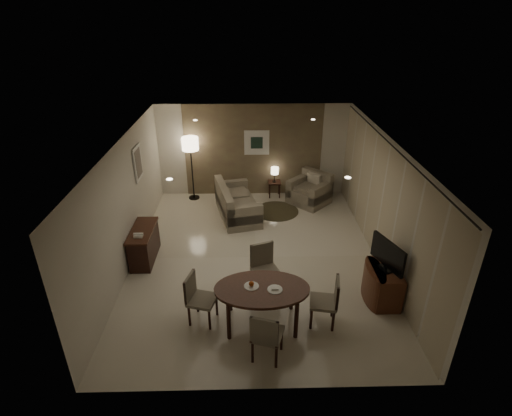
{
  "coord_description": "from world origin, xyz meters",
  "views": [
    {
      "loc": [
        -0.19,
        -7.58,
        5.1
      ],
      "look_at": [
        0.0,
        0.2,
        1.15
      ],
      "focal_mm": 28.0,
      "sensor_mm": 36.0,
      "label": 1
    }
  ],
  "objects_px": {
    "floor_lamp": "(192,169)",
    "sofa": "(238,201)",
    "chair_near": "(267,333)",
    "armchair": "(309,189)",
    "console_desk": "(144,244)",
    "chair_far": "(266,272)",
    "chair_right": "(323,301)",
    "side_table": "(274,189)",
    "tv_cabinet": "(384,284)",
    "chair_left": "(202,299)",
    "dining_table": "(262,306)"
  },
  "relations": [
    {
      "from": "dining_table",
      "to": "sofa",
      "type": "bearing_deg",
      "value": 96.78
    },
    {
      "from": "dining_table",
      "to": "armchair",
      "type": "distance_m",
      "value": 5.11
    },
    {
      "from": "dining_table",
      "to": "armchair",
      "type": "relative_size",
      "value": 1.66
    },
    {
      "from": "sofa",
      "to": "side_table",
      "type": "bearing_deg",
      "value": -54.79
    },
    {
      "from": "tv_cabinet",
      "to": "chair_near",
      "type": "height_order",
      "value": "chair_near"
    },
    {
      "from": "console_desk",
      "to": "chair_right",
      "type": "xyz_separation_m",
      "value": [
        3.61,
        -2.12,
        0.1
      ]
    },
    {
      "from": "chair_right",
      "to": "floor_lamp",
      "type": "xyz_separation_m",
      "value": [
        -2.89,
        5.29,
        0.45
      ]
    },
    {
      "from": "chair_near",
      "to": "armchair",
      "type": "height_order",
      "value": "chair_near"
    },
    {
      "from": "chair_near",
      "to": "chair_far",
      "type": "relative_size",
      "value": 0.94
    },
    {
      "from": "dining_table",
      "to": "floor_lamp",
      "type": "xyz_separation_m",
      "value": [
        -1.81,
        5.27,
        0.54
      ]
    },
    {
      "from": "chair_left",
      "to": "side_table",
      "type": "xyz_separation_m",
      "value": [
        1.62,
        5.26,
        -0.24
      ]
    },
    {
      "from": "dining_table",
      "to": "armchair",
      "type": "bearing_deg",
      "value": 72.43
    },
    {
      "from": "tv_cabinet",
      "to": "armchair",
      "type": "xyz_separation_m",
      "value": [
        -0.81,
        4.26,
        0.09
      ]
    },
    {
      "from": "tv_cabinet",
      "to": "sofa",
      "type": "height_order",
      "value": "sofa"
    },
    {
      "from": "console_desk",
      "to": "chair_left",
      "type": "height_order",
      "value": "chair_left"
    },
    {
      "from": "chair_right",
      "to": "side_table",
      "type": "height_order",
      "value": "chair_right"
    },
    {
      "from": "chair_left",
      "to": "chair_right",
      "type": "bearing_deg",
      "value": -77.22
    },
    {
      "from": "sofa",
      "to": "side_table",
      "type": "xyz_separation_m",
      "value": [
        1.07,
        1.21,
        -0.2
      ]
    },
    {
      "from": "chair_near",
      "to": "chair_right",
      "type": "xyz_separation_m",
      "value": [
        1.02,
        0.74,
        -0.01
      ]
    },
    {
      "from": "chair_left",
      "to": "sofa",
      "type": "distance_m",
      "value": 4.09
    },
    {
      "from": "dining_table",
      "to": "floor_lamp",
      "type": "distance_m",
      "value": 5.6
    },
    {
      "from": "floor_lamp",
      "to": "sofa",
      "type": "bearing_deg",
      "value": -40.59
    },
    {
      "from": "console_desk",
      "to": "dining_table",
      "type": "relative_size",
      "value": 0.73
    },
    {
      "from": "chair_far",
      "to": "armchair",
      "type": "xyz_separation_m",
      "value": [
        1.42,
        4.03,
        -0.07
      ]
    },
    {
      "from": "side_table",
      "to": "floor_lamp",
      "type": "distance_m",
      "value": 2.49
    },
    {
      "from": "chair_far",
      "to": "sofa",
      "type": "bearing_deg",
      "value": 80.33
    },
    {
      "from": "chair_far",
      "to": "chair_left",
      "type": "bearing_deg",
      "value": -167.6
    },
    {
      "from": "dining_table",
      "to": "sofa",
      "type": "height_order",
      "value": "sofa"
    },
    {
      "from": "floor_lamp",
      "to": "chair_left",
      "type": "bearing_deg",
      "value": -81.6
    },
    {
      "from": "chair_right",
      "to": "floor_lamp",
      "type": "bearing_deg",
      "value": -141.35
    },
    {
      "from": "console_desk",
      "to": "chair_near",
      "type": "xyz_separation_m",
      "value": [
        2.6,
        -2.86,
        0.1
      ]
    },
    {
      "from": "console_desk",
      "to": "floor_lamp",
      "type": "bearing_deg",
      "value": 77.12
    },
    {
      "from": "side_table",
      "to": "chair_near",
      "type": "bearing_deg",
      "value": -94.81
    },
    {
      "from": "side_table",
      "to": "floor_lamp",
      "type": "bearing_deg",
      "value": -178.06
    },
    {
      "from": "chair_left",
      "to": "sofa",
      "type": "bearing_deg",
      "value": 7.9
    },
    {
      "from": "console_desk",
      "to": "chair_far",
      "type": "xyz_separation_m",
      "value": [
        2.65,
        -1.27,
        0.13
      ]
    },
    {
      "from": "dining_table",
      "to": "chair_far",
      "type": "bearing_deg",
      "value": 82.02
    },
    {
      "from": "chair_right",
      "to": "floor_lamp",
      "type": "height_order",
      "value": "floor_lamp"
    },
    {
      "from": "console_desk",
      "to": "sofa",
      "type": "height_order",
      "value": "sofa"
    },
    {
      "from": "chair_near",
      "to": "side_table",
      "type": "relative_size",
      "value": 2.06
    },
    {
      "from": "chair_far",
      "to": "armchair",
      "type": "height_order",
      "value": "chair_far"
    },
    {
      "from": "chair_near",
      "to": "floor_lamp",
      "type": "distance_m",
      "value": 6.33
    },
    {
      "from": "dining_table",
      "to": "chair_left",
      "type": "bearing_deg",
      "value": 174.81
    },
    {
      "from": "chair_left",
      "to": "floor_lamp",
      "type": "bearing_deg",
      "value": 24.08
    },
    {
      "from": "console_desk",
      "to": "chair_left",
      "type": "bearing_deg",
      "value": -53.46
    },
    {
      "from": "chair_near",
      "to": "chair_right",
      "type": "relative_size",
      "value": 1.01
    },
    {
      "from": "chair_right",
      "to": "sofa",
      "type": "bearing_deg",
      "value": -149.32
    },
    {
      "from": "armchair",
      "to": "console_desk",
      "type": "bearing_deg",
      "value": -101.78
    },
    {
      "from": "console_desk",
      "to": "sofa",
      "type": "bearing_deg",
      "value": 44.96
    },
    {
      "from": "tv_cabinet",
      "to": "armchair",
      "type": "height_order",
      "value": "armchair"
    }
  ]
}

